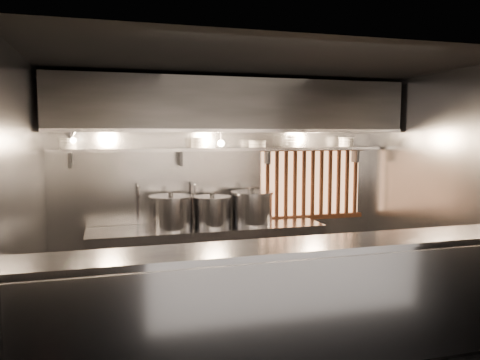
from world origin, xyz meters
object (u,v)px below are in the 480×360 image
stock_pot_mid (212,211)px  stock_pot_right (252,208)px  pendant_bulb (221,143)px  heat_lamp (71,135)px  stock_pot_left (171,212)px

stock_pot_mid → stock_pot_right: (0.54, 0.01, 0.02)m
pendant_bulb → stock_pot_right: size_ratio=0.31×
heat_lamp → stock_pot_right: (2.20, 0.30, -0.95)m
heat_lamp → stock_pot_mid: 1.95m
heat_lamp → stock_pot_mid: heat_lamp is taller
stock_pot_mid → stock_pot_right: size_ratio=0.95×
stock_pot_left → stock_pot_right: size_ratio=1.03×
heat_lamp → pendant_bulb: bearing=11.0°
stock_pot_right → pendant_bulb: bearing=172.7°
stock_pot_left → stock_pot_mid: size_ratio=1.08×
pendant_bulb → stock_pot_mid: 0.88m
stock_pot_right → stock_pot_mid: bearing=-179.1°
pendant_bulb → heat_lamp: bearing=-169.0°
heat_lamp → pendant_bulb: (1.80, 0.35, -0.11)m
stock_pot_left → stock_pot_mid: (0.53, 0.01, -0.01)m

